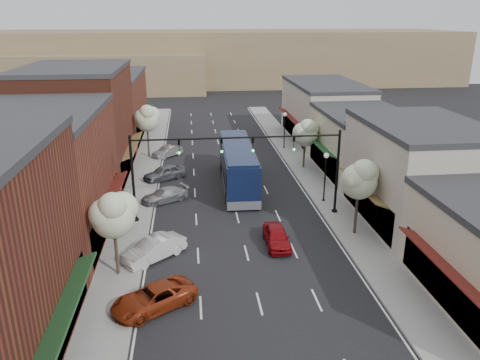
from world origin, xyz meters
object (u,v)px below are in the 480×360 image
object	(u,v)px
signal_mast_right	(309,160)
parked_car_e	(167,152)
signal_mast_left	(164,165)
tree_right_near	(360,178)
tree_right_far	(306,132)
parked_car_c	(165,195)
lamp_post_near	(325,169)
coach_bus	(238,165)
parked_car_b	(154,249)
parked_car_a	(154,298)
tree_left_far	(147,118)
lamp_post_far	(285,124)
red_hatchback	(277,237)
tree_left_near	(113,213)
parked_car_d	(164,173)

from	to	relation	value
signal_mast_right	parked_car_e	size ratio (longest dim) A/B	2.17
signal_mast_left	tree_right_near	size ratio (longest dim) A/B	1.38
tree_right_far	parked_car_c	world-z (taller)	tree_right_far
signal_mast_left	lamp_post_near	bearing A→B (deg)	10.56
signal_mast_left	coach_bus	size ratio (longest dim) A/B	0.63
signal_mast_right	parked_car_c	distance (m)	12.89
tree_right_near	parked_car_b	world-z (taller)	tree_right_near
signal_mast_right	parked_car_a	bearing A→B (deg)	-134.24
signal_mast_left	tree_left_far	xyz separation A→B (m)	(-2.63, 17.95, -0.02)
lamp_post_far	parked_car_a	bearing A→B (deg)	-113.25
parked_car_a	coach_bus	bearing A→B (deg)	128.60
coach_bus	red_hatchback	xyz separation A→B (m)	(1.44, -12.54, -1.37)
tree_left_near	red_hatchback	world-z (taller)	tree_left_near
signal_mast_right	tree_right_near	bearing A→B (deg)	-56.09
parked_car_a	parked_car_e	size ratio (longest dim) A/B	1.26
parked_car_a	parked_car_c	distance (m)	15.85
parked_car_e	lamp_post_near	bearing A→B (deg)	-3.48
tree_right_far	coach_bus	xyz separation A→B (m)	(-7.55, -4.53, -1.93)
signal_mast_left	parked_car_c	world-z (taller)	signal_mast_left
tree_left_far	red_hatchback	bearing A→B (deg)	-65.53
signal_mast_left	tree_right_near	xyz separation A→B (m)	(13.97, -4.05, -0.17)
signal_mast_right	tree_left_far	size ratio (longest dim) A/B	1.34
lamp_post_near	parked_car_b	xyz separation A→B (m)	(-14.00, -8.62, -2.27)
signal_mast_left	tree_left_far	world-z (taller)	signal_mast_left
tree_right_near	tree_left_near	bearing A→B (deg)	-166.45
tree_right_far	lamp_post_near	bearing A→B (deg)	-93.31
coach_bus	red_hatchback	distance (m)	12.69
tree_left_near	tree_left_far	xyz separation A→B (m)	(-0.00, 26.00, 0.38)
signal_mast_left	red_hatchback	size ratio (longest dim) A/B	2.03
signal_mast_right	parked_car_d	xyz separation A→B (m)	(-11.82, 9.94, -3.89)
tree_left_far	parked_car_c	bearing A→B (deg)	-80.51
tree_left_far	lamp_post_near	distance (m)	22.33
tree_right_near	lamp_post_near	bearing A→B (deg)	94.77
lamp_post_far	tree_right_near	bearing A→B (deg)	-88.70
tree_left_near	parked_car_c	distance (m)	12.86
tree_right_near	coach_bus	size ratio (longest dim) A/B	0.46
parked_car_b	parked_car_c	size ratio (longest dim) A/B	1.06
tree_right_near	parked_car_a	bearing A→B (deg)	-151.43
parked_car_a	tree_right_near	bearing A→B (deg)	86.29
tree_right_near	red_hatchback	bearing A→B (deg)	-170.12
coach_bus	parked_car_c	bearing A→B (deg)	-152.33
parked_car_a	tree_left_near	bearing A→B (deg)	-179.61
signal_mast_right	signal_mast_left	xyz separation A→B (m)	(-11.24, 0.00, 0.00)
lamp_post_far	parked_car_c	bearing A→B (deg)	-130.75
parked_car_e	coach_bus	bearing A→B (deg)	-12.06
tree_left_near	lamp_post_near	distance (m)	19.25
tree_left_far	tree_right_near	bearing A→B (deg)	-52.96
lamp_post_far	parked_car_d	xyz separation A→B (m)	(-14.00, -10.06, -2.28)
tree_left_near	tree_right_near	bearing A→B (deg)	13.55
coach_bus	parked_car_e	bearing A→B (deg)	124.78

